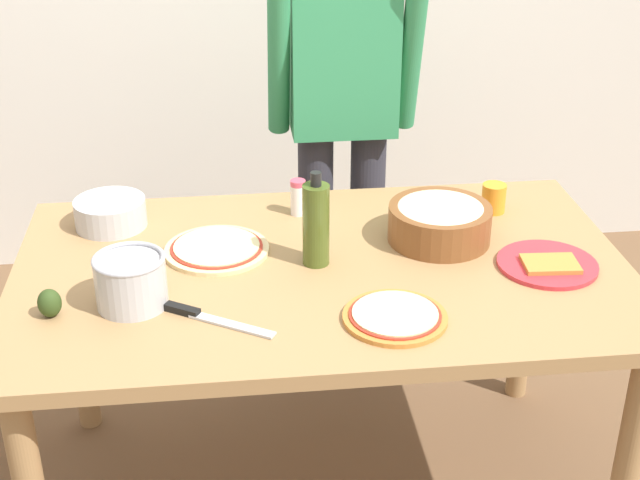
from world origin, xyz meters
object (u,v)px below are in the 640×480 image
Objects in this scene: dining_table at (322,296)px; popcorn_bowl at (440,220)px; cup_orange at (494,198)px; chef_knife at (205,317)px; salt_shaker at (298,197)px; avocado at (50,303)px; pizza_raw_on_board at (217,249)px; pizza_cooked_on_tray at (395,316)px; steel_pot at (131,281)px; person_cook at (343,105)px; olive_oil_bottle at (316,224)px; mixing_bowl_steel at (111,213)px; plate_with_slice at (548,264)px.

dining_table is 5.71× the size of popcorn_bowl.
chef_knife is at bearing -149.08° from cup_orange.
salt_shaker reaches higher than avocado.
avocado is (-0.39, -0.28, 0.03)m from pizza_raw_on_board.
dining_table is 5.70× the size of pizza_raw_on_board.
avocado is at bearing -164.20° from popcorn_bowl.
pizza_cooked_on_tray is 1.42× the size of steel_pot.
person_cook is 6.33× the size of olive_oil_bottle.
mixing_bowl_steel reaches higher than dining_table.
salt_shaker is (-0.37, 0.21, -0.01)m from popcorn_bowl.
chef_knife is (0.17, -0.09, -0.06)m from steel_pot.
steel_pot reaches higher than mixing_bowl_steel.
dining_table is 15.09× the size of salt_shaker.
steel_pot is at bearing -125.12° from person_cook.
avocado is (-0.36, 0.06, 0.03)m from chef_knife.
salt_shaker is at bearing 147.32° from plate_with_slice.
pizza_raw_on_board is 0.48m from avocado.
cup_orange is 1.28m from avocado.
dining_table is 0.31m from pizza_raw_on_board.
popcorn_bowl is at bearing 14.90° from olive_oil_bottle.
person_cook reaches higher than avocado.
pizza_raw_on_board is (-0.27, 0.11, 0.10)m from dining_table.
olive_oil_bottle is at bearing -155.03° from cup_orange.
mixing_bowl_steel is at bearing 140.36° from pizza_cooked_on_tray.
pizza_cooked_on_tray is at bearing -43.54° from pizza_raw_on_board.
salt_shaker is at bearing 105.93° from pizza_cooked_on_tray.
avocado is (-0.63, -0.49, -0.02)m from salt_shaker.
plate_with_slice reaches higher than chef_knife.
avocado is (-0.65, -0.19, -0.08)m from olive_oil_bottle.
pizza_cooked_on_tray is at bearing -7.76° from avocado.
dining_table is at bearing 14.47° from avocado.
person_cook is 6.23× the size of plate_with_slice.
mixing_bowl_steel is (-0.57, 0.30, 0.13)m from dining_table.
chef_knife is at bearing -95.24° from pizza_raw_on_board.
person_cook is 0.76m from olive_oil_bottle.
steel_pot is at bearing 167.18° from pizza_cooked_on_tray.
popcorn_bowl is 0.85m from steel_pot.
cup_orange is (1.10, -0.03, 0.00)m from mixing_bowl_steel.
pizza_cooked_on_tray is 0.63m from steel_pot.
pizza_raw_on_board is at bearing 160.53° from olive_oil_bottle.
plate_with_slice is 1.00× the size of chef_knife.
popcorn_bowl is 2.64× the size of salt_shaker.
pizza_raw_on_board is 1.08× the size of plate_with_slice.
avocado is (-0.66, -0.17, 0.13)m from dining_table.
person_cook reaches higher than popcorn_bowl.
steel_pot is at bearing -162.71° from popcorn_bowl.
pizza_cooked_on_tray is at bearing -125.54° from cup_orange.
mixing_bowl_steel is 0.53m from salt_shaker.
pizza_raw_on_board is at bearing 84.76° from chef_knife.
olive_oil_bottle is (0.55, -0.28, 0.07)m from mixing_bowl_steel.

